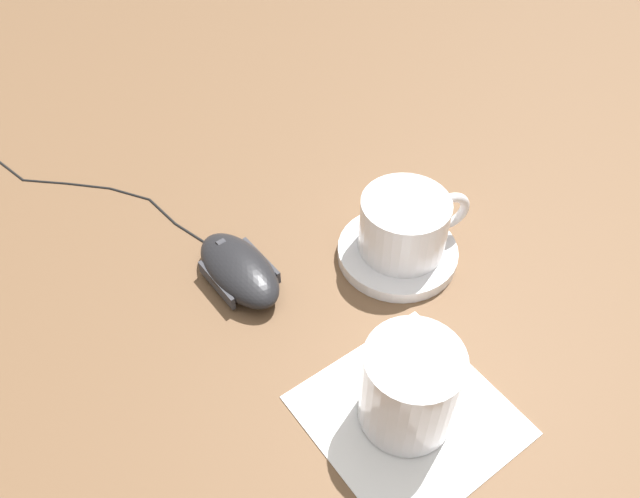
{
  "coord_description": "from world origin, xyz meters",
  "views": [
    {
      "loc": [
        -0.1,
        -0.31,
        0.49
      ],
      "look_at": [
        -0.0,
        0.11,
        0.03
      ],
      "focal_mm": 35.0,
      "sensor_mm": 36.0,
      "label": 1
    }
  ],
  "objects_px": {
    "coffee_cup": "(406,224)",
    "computer_mouse": "(239,269)",
    "saucer": "(397,253)",
    "drinking_glass": "(410,387)"
  },
  "relations": [
    {
      "from": "drinking_glass",
      "to": "computer_mouse",
      "type": "bearing_deg",
      "value": 122.73
    },
    {
      "from": "coffee_cup",
      "to": "computer_mouse",
      "type": "relative_size",
      "value": 0.92
    },
    {
      "from": "saucer",
      "to": "coffee_cup",
      "type": "height_order",
      "value": "coffee_cup"
    },
    {
      "from": "saucer",
      "to": "computer_mouse",
      "type": "relative_size",
      "value": 0.98
    },
    {
      "from": "drinking_glass",
      "to": "saucer",
      "type": "bearing_deg",
      "value": 74.43
    },
    {
      "from": "saucer",
      "to": "computer_mouse",
      "type": "distance_m",
      "value": 0.17
    },
    {
      "from": "coffee_cup",
      "to": "drinking_glass",
      "type": "xyz_separation_m",
      "value": [
        -0.06,
        -0.18,
        0.0
      ]
    },
    {
      "from": "coffee_cup",
      "to": "saucer",
      "type": "bearing_deg",
      "value": -157.37
    },
    {
      "from": "computer_mouse",
      "to": "drinking_glass",
      "type": "relative_size",
      "value": 1.5
    },
    {
      "from": "saucer",
      "to": "drinking_glass",
      "type": "bearing_deg",
      "value": -105.57
    }
  ]
}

